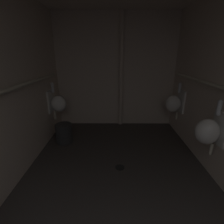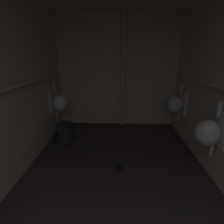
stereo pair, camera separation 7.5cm
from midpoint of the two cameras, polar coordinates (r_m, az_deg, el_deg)
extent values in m
cube|color=#383330|center=(2.59, 0.80, -20.98)|extent=(2.76, 3.86, 0.08)
cube|color=beige|center=(2.42, -33.26, 6.62)|extent=(0.06, 3.86, 2.46)
cube|color=beige|center=(3.90, 0.70, 13.25)|extent=(2.76, 0.06, 2.46)
ellipsoid|color=silver|center=(3.58, -18.08, 2.71)|extent=(0.30, 0.26, 0.34)
cube|color=silver|center=(3.62, -20.50, 3.44)|extent=(0.03, 0.30, 0.44)
cylinder|color=silver|center=(3.54, -19.99, 7.52)|extent=(0.06, 0.06, 0.16)
sphere|color=silver|center=(3.52, -20.15, 8.87)|extent=(0.06, 0.06, 0.06)
cylinder|color=beige|center=(3.68, -19.17, -1.04)|extent=(0.04, 0.04, 0.16)
ellipsoid|color=silver|center=(2.48, 28.64, -5.85)|extent=(0.30, 0.26, 0.34)
cube|color=silver|center=(2.54, 31.91, -4.65)|extent=(0.03, 0.30, 0.44)
cylinder|color=silver|center=(2.43, 31.66, 0.94)|extent=(0.06, 0.06, 0.16)
sphere|color=silver|center=(2.41, 32.00, 2.86)|extent=(0.06, 0.06, 0.06)
cylinder|color=beige|center=(2.64, 29.73, -10.71)|extent=(0.04, 0.04, 0.16)
ellipsoid|color=silver|center=(3.60, 19.38, 2.68)|extent=(0.30, 0.26, 0.34)
cube|color=silver|center=(3.64, 21.77, 3.39)|extent=(0.03, 0.30, 0.44)
cylinder|color=silver|center=(3.56, 21.30, 7.44)|extent=(0.06, 0.06, 0.16)
sphere|color=silver|center=(3.55, 21.46, 8.78)|extent=(0.06, 0.06, 0.06)
cylinder|color=beige|center=(3.71, 20.42, -1.05)|extent=(0.04, 0.04, 0.16)
cylinder|color=beige|center=(2.37, -31.43, 6.78)|extent=(0.05, 2.95, 0.05)
sphere|color=beige|center=(3.70, -19.68, 11.88)|extent=(0.06, 0.06, 0.06)
sphere|color=beige|center=(3.72, 20.99, 11.78)|extent=(0.06, 0.06, 0.06)
cylinder|color=beige|center=(3.79, 2.53, 13.07)|extent=(0.09, 0.09, 2.41)
cylinder|color=black|center=(2.68, 1.83, -18.14)|extent=(0.14, 0.14, 0.01)
cylinder|color=#2D2D2D|center=(3.40, -16.48, -6.86)|extent=(0.31, 0.31, 0.37)
camera|label=1|loc=(0.04, -89.63, 0.13)|focal=27.08mm
camera|label=2|loc=(0.04, 90.37, -0.13)|focal=27.08mm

